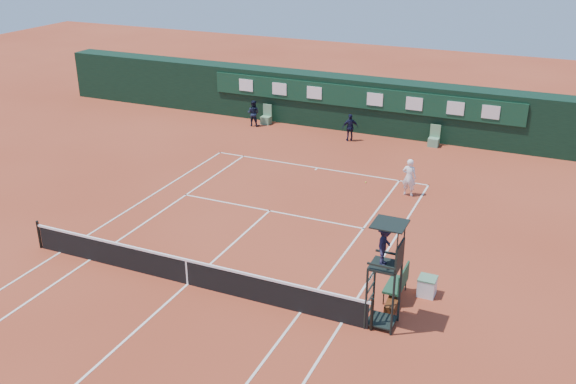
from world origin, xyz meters
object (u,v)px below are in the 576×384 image
(umpire_chair, at_px, (386,253))
(player_bench, at_px, (399,282))
(tennis_net, at_px, (187,271))
(player, at_px, (409,177))
(cooler, at_px, (427,286))

(umpire_chair, xyz_separation_m, player_bench, (0.08, 1.65, -1.86))
(tennis_net, height_order, player_bench, same)
(tennis_net, distance_m, player, 11.48)
(umpire_chair, height_order, cooler, umpire_chair)
(player, bearing_deg, umpire_chair, 101.78)
(tennis_net, relative_size, umpire_chair, 3.77)
(umpire_chair, bearing_deg, tennis_net, -176.58)
(tennis_net, bearing_deg, umpire_chair, 3.42)
(player_bench, bearing_deg, tennis_net, -162.93)
(tennis_net, height_order, cooler, tennis_net)
(player, bearing_deg, player_bench, 104.17)
(tennis_net, bearing_deg, cooler, 19.22)
(player_bench, distance_m, cooler, 1.02)
(player_bench, relative_size, player, 0.70)
(player_bench, height_order, cooler, player_bench)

